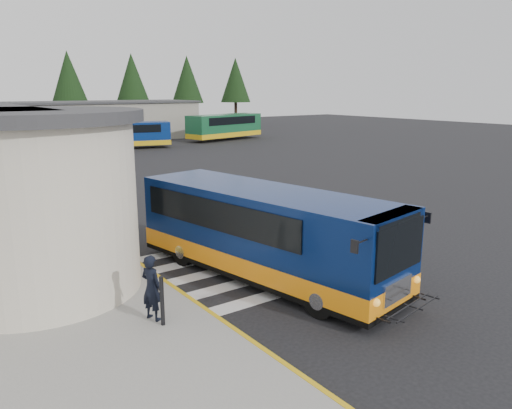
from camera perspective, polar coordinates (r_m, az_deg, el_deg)
ground at (r=17.28m, az=0.60°, el=-5.37°), size 140.00×140.00×0.00m
curb_strip at (r=18.90m, az=-16.79°, el=-4.07°), size 0.12×34.00×0.16m
crosswalk at (r=16.39m, az=0.84°, el=-6.39°), size 8.00×5.35×0.01m
depot_building at (r=57.50m, az=-20.04°, el=8.91°), size 26.40×8.40×4.20m
tree_line at (r=65.22m, az=-22.12°, el=13.26°), size 58.40×4.40×10.00m
transit_bus at (r=14.64m, az=1.02°, el=-3.62°), size 4.38×9.60×2.64m
pedestrian_a at (r=12.04m, az=-11.84°, el=-9.27°), size 0.56×0.68×1.58m
pedestrian_b at (r=13.60m, az=-22.38°, el=-6.74°), size 0.85×1.01×1.87m
bollard at (r=11.79m, az=-10.68°, el=-10.78°), size 0.10×0.10×1.18m
far_bus_a at (r=48.78m, az=-14.73°, el=7.80°), size 8.50×4.31×2.11m
far_bus_b at (r=55.66m, az=-3.60°, el=8.98°), size 9.63×4.65×2.39m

